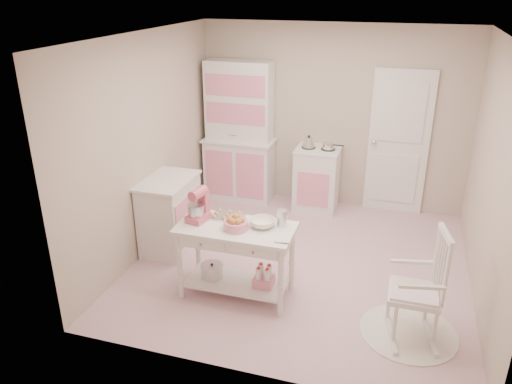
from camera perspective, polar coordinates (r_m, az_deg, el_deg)
room_shell at (r=5.37m, az=5.72°, el=7.16°), size 3.84×3.84×2.62m
door at (r=7.25m, az=15.97°, el=5.41°), size 0.82×0.05×2.04m
hutch at (r=7.41m, az=-1.98°, el=6.84°), size 1.06×0.50×2.08m
stove at (r=7.27m, az=6.95°, el=1.53°), size 0.62×0.57×0.92m
base_cabinet at (r=6.21m, az=-9.81°, el=-2.54°), size 0.54×0.84×0.92m
lace_rug at (r=5.16m, az=17.01°, el=-15.09°), size 0.92×0.92×0.01m
rocking_chair at (r=4.85m, az=17.75°, el=-10.00°), size 0.62×0.80×1.10m
work_table at (r=5.27m, az=-2.26°, el=-7.85°), size 1.20×0.60×0.80m
stand_mixer at (r=5.16m, az=-6.69°, el=-1.55°), size 0.25×0.32×0.34m
cookie_tray at (r=5.27m, az=-3.23°, el=-2.83°), size 0.34×0.24×0.02m
bread_basket at (r=5.01m, az=-2.30°, el=-3.79°), size 0.25×0.25×0.09m
mixing_bowl at (r=5.06m, az=0.75°, el=-3.56°), size 0.26×0.26×0.08m
metal_pitcher at (r=5.07m, az=2.97°, el=-2.99°), size 0.10×0.10×0.17m
recipe_book at (r=4.86m, az=2.25°, el=-5.19°), size 0.17×0.21×0.02m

